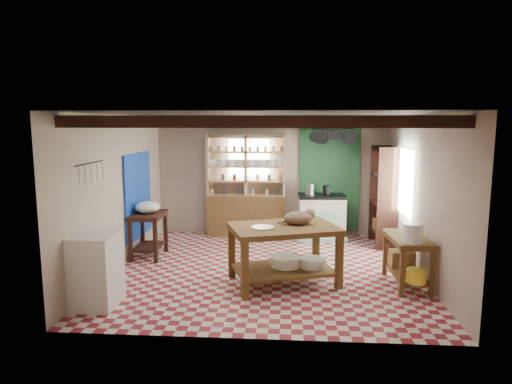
# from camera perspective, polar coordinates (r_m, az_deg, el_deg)

# --- Properties ---
(floor) EXTENTS (5.00, 5.00, 0.02)m
(floor) POSITION_cam_1_polar(r_m,az_deg,el_deg) (7.84, 1.26, -9.74)
(floor) COLOR maroon
(floor) RESTS_ON ground
(ceiling) EXTENTS (5.00, 5.00, 0.02)m
(ceiling) POSITION_cam_1_polar(r_m,az_deg,el_deg) (7.43, 1.32, 9.71)
(ceiling) COLOR #4F4F54
(ceiling) RESTS_ON wall_back
(wall_back) EXTENTS (5.00, 0.04, 2.60)m
(wall_back) POSITION_cam_1_polar(r_m,az_deg,el_deg) (10.00, 1.99, 2.00)
(wall_back) COLOR #BAA896
(wall_back) RESTS_ON floor
(wall_front) EXTENTS (5.00, 0.04, 2.60)m
(wall_front) POSITION_cam_1_polar(r_m,az_deg,el_deg) (5.08, -0.10, -4.66)
(wall_front) COLOR #BAA896
(wall_front) RESTS_ON floor
(wall_left) EXTENTS (0.04, 5.00, 2.60)m
(wall_left) POSITION_cam_1_polar(r_m,az_deg,el_deg) (8.04, -16.80, -0.03)
(wall_left) COLOR #BAA896
(wall_left) RESTS_ON floor
(wall_right) EXTENTS (0.04, 5.00, 2.60)m
(wall_right) POSITION_cam_1_polar(r_m,az_deg,el_deg) (7.82, 19.92, -0.43)
(wall_right) COLOR #BAA896
(wall_right) RESTS_ON floor
(ceiling_beams) EXTENTS (5.00, 3.80, 0.15)m
(ceiling_beams) POSITION_cam_1_polar(r_m,az_deg,el_deg) (7.43, 1.32, 8.78)
(ceiling_beams) COLOR #351A12
(ceiling_beams) RESTS_ON ceiling
(blue_wall_patch) EXTENTS (0.04, 1.40, 1.60)m
(blue_wall_patch) POSITION_cam_1_polar(r_m,az_deg,el_deg) (8.90, -14.52, -0.42)
(blue_wall_patch) COLOR #1740B2
(blue_wall_patch) RESTS_ON wall_left
(green_wall_patch) EXTENTS (1.30, 0.04, 2.30)m
(green_wall_patch) POSITION_cam_1_polar(r_m,az_deg,el_deg) (10.01, 9.15, 1.61)
(green_wall_patch) COLOR #20512E
(green_wall_patch) RESTS_ON wall_back
(window_back) EXTENTS (0.90, 0.02, 0.80)m
(window_back) POSITION_cam_1_polar(r_m,az_deg,el_deg) (9.97, -0.88, 4.29)
(window_back) COLOR white
(window_back) RESTS_ON wall_back
(window_right) EXTENTS (0.02, 1.30, 1.20)m
(window_right) POSITION_cam_1_polar(r_m,az_deg,el_deg) (8.75, 18.07, 1.26)
(window_right) COLOR white
(window_right) RESTS_ON wall_right
(utensil_rail) EXTENTS (0.06, 0.90, 0.28)m
(utensil_rail) POSITION_cam_1_polar(r_m,az_deg,el_deg) (6.86, -20.05, 2.39)
(utensil_rail) COLOR black
(utensil_rail) RESTS_ON wall_left
(pot_rack) EXTENTS (0.86, 0.12, 0.36)m
(pot_rack) POSITION_cam_1_polar(r_m,az_deg,el_deg) (9.52, 9.51, 6.86)
(pot_rack) COLOR black
(pot_rack) RESTS_ON ceiling
(shelving_unit) EXTENTS (1.70, 0.34, 2.20)m
(shelving_unit) POSITION_cam_1_polar(r_m,az_deg,el_deg) (9.87, -1.25, 0.74)
(shelving_unit) COLOR tan
(shelving_unit) RESTS_ON floor
(tall_rack) EXTENTS (0.40, 0.86, 2.00)m
(tall_rack) POSITION_cam_1_polar(r_m,az_deg,el_deg) (9.54, 15.64, -0.47)
(tall_rack) COLOR #351A12
(tall_rack) RESTS_ON floor
(work_table) EXTENTS (1.84, 1.51, 0.90)m
(work_table) POSITION_cam_1_polar(r_m,az_deg,el_deg) (7.12, 3.45, -7.79)
(work_table) COLOR brown
(work_table) RESTS_ON floor
(stove) EXTENTS (1.01, 0.71, 0.96)m
(stove) POSITION_cam_1_polar(r_m,az_deg,el_deg) (9.81, 8.14, -3.09)
(stove) COLOR white
(stove) RESTS_ON floor
(prep_table) EXTENTS (0.57, 0.82, 0.83)m
(prep_table) POSITION_cam_1_polar(r_m,az_deg,el_deg) (8.67, -13.28, -5.25)
(prep_table) COLOR #351A12
(prep_table) RESTS_ON floor
(white_cabinet) EXTENTS (0.55, 0.66, 0.99)m
(white_cabinet) POSITION_cam_1_polar(r_m,az_deg,el_deg) (6.62, -19.33, -9.18)
(white_cabinet) COLOR white
(white_cabinet) RESTS_ON floor
(right_counter) EXTENTS (0.57, 1.08, 0.76)m
(right_counter) POSITION_cam_1_polar(r_m,az_deg,el_deg) (7.38, 18.37, -8.20)
(right_counter) COLOR brown
(right_counter) RESTS_ON floor
(cat) EXTENTS (0.56, 0.52, 0.20)m
(cat) POSITION_cam_1_polar(r_m,az_deg,el_deg) (7.11, 5.28, -3.25)
(cat) COLOR #8F6F53
(cat) RESTS_ON work_table
(steel_tray) EXTENTS (0.43, 0.43, 0.02)m
(steel_tray) POSITION_cam_1_polar(r_m,az_deg,el_deg) (6.86, 0.83, -4.44)
(steel_tray) COLOR #A6A5AD
(steel_tray) RESTS_ON work_table
(basin_large) EXTENTS (0.59, 0.59, 0.16)m
(basin_large) POSITION_cam_1_polar(r_m,az_deg,el_deg) (7.22, 3.70, -8.64)
(basin_large) COLOR white
(basin_large) RESTS_ON work_table
(basin_small) EXTENTS (0.52, 0.52, 0.14)m
(basin_small) POSITION_cam_1_polar(r_m,az_deg,el_deg) (7.22, 7.12, -8.77)
(basin_small) COLOR white
(basin_small) RESTS_ON work_table
(kettle_left) EXTENTS (0.21, 0.21, 0.23)m
(kettle_left) POSITION_cam_1_polar(r_m,az_deg,el_deg) (9.68, 6.75, 0.35)
(kettle_left) COLOR #A6A5AD
(kettle_left) RESTS_ON stove
(kettle_right) EXTENTS (0.17, 0.17, 0.20)m
(kettle_right) POSITION_cam_1_polar(r_m,az_deg,el_deg) (9.72, 8.80, 0.25)
(kettle_right) COLOR black
(kettle_right) RESTS_ON stove
(enamel_bowl) EXTENTS (0.45, 0.45, 0.22)m
(enamel_bowl) POSITION_cam_1_polar(r_m,az_deg,el_deg) (8.56, -13.40, -1.84)
(enamel_bowl) COLOR white
(enamel_bowl) RESTS_ON prep_table
(white_bucket) EXTENTS (0.29, 0.29, 0.28)m
(white_bucket) POSITION_cam_1_polar(r_m,az_deg,el_deg) (6.91, 19.00, -4.89)
(white_bucket) COLOR white
(white_bucket) RESTS_ON right_counter
(wicker_basket) EXTENTS (0.38, 0.31, 0.26)m
(wicker_basket) POSITION_cam_1_polar(r_m,az_deg,el_deg) (7.67, 17.72, -7.92)
(wicker_basket) COLOR #9F7240
(wicker_basket) RESTS_ON right_counter
(yellow_tub) EXTENTS (0.28, 0.28, 0.20)m
(yellow_tub) POSITION_cam_1_polar(r_m,az_deg,el_deg) (6.99, 19.39, -9.88)
(yellow_tub) COLOR yellow
(yellow_tub) RESTS_ON right_counter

